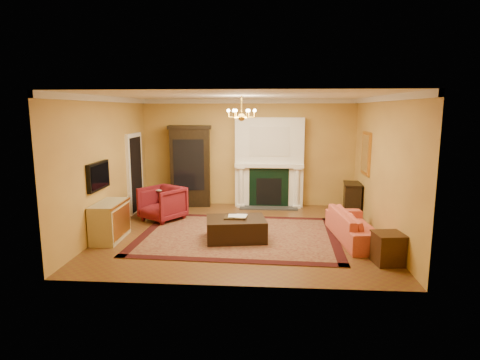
# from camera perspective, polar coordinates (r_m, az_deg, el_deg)

# --- Properties ---
(floor) EXTENTS (6.00, 5.50, 0.02)m
(floor) POSITION_cam_1_polar(r_m,az_deg,el_deg) (9.03, 0.20, -7.55)
(floor) COLOR brown
(floor) RESTS_ON ground
(ceiling) EXTENTS (6.00, 5.50, 0.02)m
(ceiling) POSITION_cam_1_polar(r_m,az_deg,el_deg) (8.62, 0.22, 11.97)
(ceiling) COLOR white
(ceiling) RESTS_ON wall_back
(wall_back) EXTENTS (6.00, 0.02, 3.00)m
(wall_back) POSITION_cam_1_polar(r_m,az_deg,el_deg) (11.43, 1.17, 3.90)
(wall_back) COLOR gold
(wall_back) RESTS_ON floor
(wall_front) EXTENTS (6.00, 0.02, 3.00)m
(wall_front) POSITION_cam_1_polar(r_m,az_deg,el_deg) (5.99, -1.62, -1.70)
(wall_front) COLOR gold
(wall_front) RESTS_ON floor
(wall_left) EXTENTS (0.02, 5.50, 3.00)m
(wall_left) POSITION_cam_1_polar(r_m,az_deg,el_deg) (9.40, -18.44, 2.06)
(wall_left) COLOR gold
(wall_left) RESTS_ON floor
(wall_right) EXTENTS (0.02, 5.50, 3.00)m
(wall_right) POSITION_cam_1_polar(r_m,az_deg,el_deg) (9.01, 19.70, 1.67)
(wall_right) COLOR gold
(wall_right) RESTS_ON floor
(fireplace) EXTENTS (1.90, 0.70, 2.50)m
(fireplace) POSITION_cam_1_polar(r_m,az_deg,el_deg) (11.27, 4.16, 2.22)
(fireplace) COLOR white
(fireplace) RESTS_ON wall_back
(crown_molding) EXTENTS (6.00, 5.50, 0.12)m
(crown_molding) POSITION_cam_1_polar(r_m,az_deg,el_deg) (9.57, 0.62, 11.35)
(crown_molding) COLOR silver
(crown_molding) RESTS_ON ceiling
(doorway) EXTENTS (0.08, 1.05, 2.10)m
(doorway) POSITION_cam_1_polar(r_m,az_deg,el_deg) (11.01, -14.68, 0.95)
(doorway) COLOR white
(doorway) RESTS_ON wall_left
(tv_panel) EXTENTS (0.09, 0.95, 0.58)m
(tv_panel) POSITION_cam_1_polar(r_m,az_deg,el_deg) (8.85, -19.48, 0.55)
(tv_panel) COLOR black
(tv_panel) RESTS_ON wall_left
(gilt_mirror) EXTENTS (0.06, 0.76, 1.05)m
(gilt_mirror) POSITION_cam_1_polar(r_m,az_deg,el_deg) (10.32, 17.47, 3.62)
(gilt_mirror) COLOR gold
(gilt_mirror) RESTS_ON wall_right
(chandelier) EXTENTS (0.63, 0.55, 0.53)m
(chandelier) POSITION_cam_1_polar(r_m,az_deg,el_deg) (8.61, 0.22, 9.29)
(chandelier) COLOR gold
(chandelier) RESTS_ON ceiling
(oriental_rug) EXTENTS (4.40, 3.37, 0.02)m
(oriental_rug) POSITION_cam_1_polar(r_m,az_deg,el_deg) (8.82, -0.20, -7.87)
(oriental_rug) COLOR #480F12
(oriental_rug) RESTS_ON floor
(china_cabinet) EXTENTS (1.14, 0.61, 2.18)m
(china_cabinet) POSITION_cam_1_polar(r_m,az_deg,el_deg) (11.42, -7.05, 1.74)
(china_cabinet) COLOR black
(china_cabinet) RESTS_ON floor
(wingback_armchair) EXTENTS (1.21, 1.20, 0.92)m
(wingback_armchair) POSITION_cam_1_polar(r_m,az_deg,el_deg) (10.10, -10.98, -3.07)
(wingback_armchair) COLOR maroon
(wingback_armchair) RESTS_ON floor
(pedestal_table) EXTENTS (0.39, 0.39, 0.70)m
(pedestal_table) POSITION_cam_1_polar(r_m,az_deg,el_deg) (10.62, -11.19, -2.76)
(pedestal_table) COLOR black
(pedestal_table) RESTS_ON floor
(commode) EXTENTS (0.52, 1.08, 0.80)m
(commode) POSITION_cam_1_polar(r_m,az_deg,el_deg) (8.90, -18.02, -5.58)
(commode) COLOR #BAB388
(commode) RESTS_ON floor
(coral_sofa) EXTENTS (0.82, 2.13, 0.81)m
(coral_sofa) POSITION_cam_1_polar(r_m,az_deg,el_deg) (8.78, 16.28, -5.66)
(coral_sofa) COLOR #E25847
(coral_sofa) RESTS_ON floor
(end_table) EXTENTS (0.53, 0.53, 0.54)m
(end_table) POSITION_cam_1_polar(r_m,az_deg,el_deg) (7.67, 20.30, -9.23)
(end_table) COLOR #361E0E
(end_table) RESTS_ON floor
(console_table) EXTENTS (0.49, 0.76, 0.80)m
(console_table) POSITION_cam_1_polar(r_m,az_deg,el_deg) (10.91, 15.64, -2.63)
(console_table) COLOR black
(console_table) RESTS_ON floor
(leather_ottoman) EXTENTS (1.35, 1.07, 0.45)m
(leather_ottoman) POSITION_cam_1_polar(r_m,az_deg,el_deg) (8.47, -0.57, -6.96)
(leather_ottoman) COLOR black
(leather_ottoman) RESTS_ON oriental_rug
(ottoman_tray) EXTENTS (0.43, 0.34, 0.03)m
(ottoman_tray) POSITION_cam_1_polar(r_m,az_deg,el_deg) (8.43, -0.77, -5.33)
(ottoman_tray) COLOR black
(ottoman_tray) RESTS_ON leather_ottoman
(book_a) EXTENTS (0.20, 0.03, 0.27)m
(book_a) POSITION_cam_1_polar(r_m,az_deg,el_deg) (8.40, -1.69, -4.36)
(book_a) COLOR gray
(book_a) RESTS_ON ottoman_tray
(book_b) EXTENTS (0.23, 0.05, 0.32)m
(book_b) POSITION_cam_1_polar(r_m,az_deg,el_deg) (8.40, -0.61, -4.19)
(book_b) COLOR gray
(book_b) RESTS_ON ottoman_tray
(topiary_left) EXTENTS (0.18, 0.18, 0.48)m
(topiary_left) POSITION_cam_1_polar(r_m,az_deg,el_deg) (11.20, 1.59, 3.73)
(topiary_left) COLOR gray
(topiary_left) RESTS_ON fireplace
(topiary_right) EXTENTS (0.16, 0.16, 0.42)m
(topiary_right) POSITION_cam_1_polar(r_m,az_deg,el_deg) (11.21, 7.18, 3.51)
(topiary_right) COLOR gray
(topiary_right) RESTS_ON fireplace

